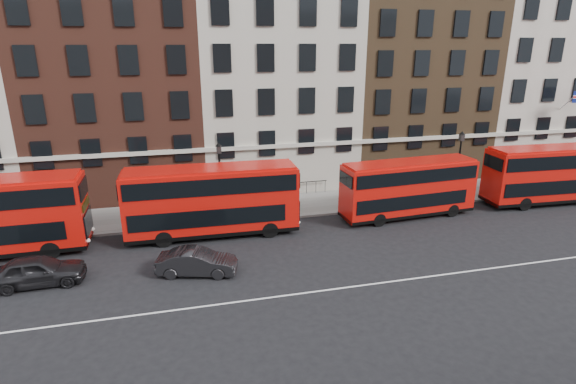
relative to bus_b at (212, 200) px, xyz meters
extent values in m
plane|color=black|center=(6.54, -6.33, -2.44)|extent=(120.00, 120.00, 0.00)
cube|color=gray|center=(6.54, 4.17, -2.37)|extent=(80.00, 5.00, 0.15)
cube|color=gray|center=(6.54, 1.67, -2.36)|extent=(80.00, 0.30, 0.16)
cube|color=white|center=(6.54, -8.33, -2.44)|extent=(70.00, 0.12, 0.01)
cube|color=brown|center=(-6.26, 11.67, 8.56)|extent=(12.80, 10.00, 22.00)
cube|color=#BBB6A5|center=(6.54, 11.67, 7.06)|extent=(12.80, 10.00, 19.00)
cube|color=brown|center=(19.34, 11.67, 8.06)|extent=(12.80, 10.00, 21.00)
cube|color=#AFA697|center=(32.14, 11.67, 7.56)|extent=(12.80, 10.00, 20.00)
cube|color=black|center=(-7.40, 0.06, -0.81)|extent=(0.11, 2.31, 1.37)
cube|color=black|center=(-7.40, 0.06, 0.31)|extent=(0.11, 2.00, 0.44)
cylinder|color=black|center=(-9.37, -1.14, -1.92)|extent=(1.05, 0.31, 1.05)
cylinder|color=black|center=(-9.39, 1.22, -1.92)|extent=(1.05, 0.31, 1.05)
cube|color=red|center=(0.04, 0.00, -0.06)|extent=(10.82, 2.81, 4.05)
cube|color=black|center=(0.04, 0.00, -1.96)|extent=(10.82, 2.85, 0.25)
cube|color=black|center=(-0.27, 0.01, -0.75)|extent=(9.59, 2.87, 1.08)
cube|color=black|center=(0.04, 0.00, 1.20)|extent=(10.41, 2.88, 1.03)
cube|color=red|center=(0.04, 0.00, 2.02)|extent=(10.51, 2.60, 0.18)
cube|color=black|center=(5.46, -0.13, -0.85)|extent=(0.13, 2.26, 1.33)
cube|color=black|center=(5.46, -0.13, 0.24)|extent=(0.13, 1.95, 0.43)
cylinder|color=black|center=(3.49, -1.23, -1.93)|extent=(1.03, 0.31, 1.03)
cylinder|color=black|center=(3.55, 1.07, -1.93)|extent=(1.03, 0.31, 1.03)
cylinder|color=black|center=(-3.07, -1.08, -1.93)|extent=(1.03, 0.31, 1.03)
cylinder|color=black|center=(-3.01, 1.22, -1.93)|extent=(1.03, 0.31, 1.03)
cube|color=red|center=(13.75, 0.00, -0.30)|extent=(9.82, 2.97, 3.64)
cube|color=black|center=(13.75, 0.00, -2.01)|extent=(9.82, 3.01, 0.22)
cube|color=black|center=(13.48, -0.02, -0.92)|extent=(8.72, 2.97, 0.97)
cube|color=black|center=(13.75, 0.00, 0.83)|extent=(9.46, 3.02, 0.92)
cube|color=red|center=(13.75, 0.00, 1.57)|extent=(9.53, 2.77, 0.17)
cube|color=black|center=(18.62, 0.34, -1.01)|extent=(0.21, 2.03, 1.20)
cube|color=black|center=(18.62, 0.34, -0.02)|extent=(0.20, 1.75, 0.39)
cylinder|color=black|center=(16.95, -0.81, -1.98)|extent=(0.94, 0.32, 0.92)
cylinder|color=black|center=(16.81, 1.25, -1.98)|extent=(0.94, 0.32, 0.92)
cylinder|color=black|center=(11.06, -1.22, -1.98)|extent=(0.94, 0.32, 0.92)
cylinder|color=black|center=(10.92, 0.84, -1.98)|extent=(0.94, 0.32, 0.92)
cube|color=red|center=(25.96, 0.00, -0.10)|extent=(10.67, 3.00, 3.97)
cube|color=black|center=(25.96, 0.00, -1.97)|extent=(10.67, 3.05, 0.24)
cube|color=black|center=(25.66, 0.01, -0.78)|extent=(9.47, 3.03, 1.06)
cube|color=black|center=(25.96, 0.00, 1.13)|extent=(10.27, 3.07, 1.01)
cube|color=red|center=(25.96, 0.00, 1.94)|extent=(10.36, 2.79, 0.18)
cylinder|color=black|center=(29.43, 0.97, -1.94)|extent=(1.02, 0.33, 1.01)
cylinder|color=black|center=(22.89, -0.99, -1.94)|extent=(1.02, 0.33, 1.01)
cylinder|color=black|center=(23.00, 1.27, -1.94)|extent=(1.02, 0.33, 1.01)
imported|color=#242326|center=(-9.26, -4.19, -1.66)|extent=(4.64, 1.97, 1.57)
imported|color=black|center=(-1.28, -5.02, -1.74)|extent=(4.47, 2.48, 1.39)
cylinder|color=black|center=(0.86, 2.89, 0.01)|extent=(0.14, 0.14, 4.60)
cylinder|color=black|center=(0.86, 2.89, -1.99)|extent=(0.32, 0.32, 0.60)
cube|color=#262626|center=(0.86, 2.89, 2.56)|extent=(0.32, 0.32, 0.55)
cone|color=black|center=(0.86, 2.89, 2.91)|extent=(0.44, 0.44, 0.25)
cylinder|color=black|center=(19.41, 2.61, 0.01)|extent=(0.14, 0.14, 4.60)
cylinder|color=black|center=(19.41, 2.61, -1.99)|extent=(0.32, 0.32, 0.60)
cube|color=#262626|center=(19.41, 2.61, 2.56)|extent=(0.32, 0.32, 0.55)
cone|color=black|center=(19.41, 2.61, 2.91)|extent=(0.44, 0.44, 0.25)
camera|label=1|loc=(-1.77, -27.19, 9.33)|focal=28.00mm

